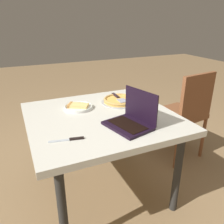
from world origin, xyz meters
TOP-DOWN VIEW (x-y plane):
  - ground_plane at (0.00, 0.00)m, footprint 12.00×12.00m
  - dining_table at (0.00, 0.00)m, footprint 1.03×1.07m
  - laptop at (0.25, 0.12)m, footprint 0.34×0.29m
  - pizza_plate at (-0.20, -0.12)m, footprint 0.24×0.24m
  - pizza_tray at (-0.19, 0.25)m, footprint 0.32×0.32m
  - table_knife at (0.27, -0.31)m, footprint 0.06×0.21m
  - chair_near at (-0.14, 0.94)m, footprint 0.48×0.48m

SIDE VIEW (x-z plane):
  - ground_plane at x=0.00m, z-range 0.00..0.00m
  - chair_near at x=-0.14m, z-range 0.07..0.99m
  - dining_table at x=0.00m, z-range 0.28..0.98m
  - table_knife at x=0.27m, z-range 0.70..0.71m
  - pizza_plate at x=-0.20m, z-range 0.70..0.73m
  - pizza_tray at x=-0.19m, z-range 0.70..0.74m
  - laptop at x=0.25m, z-range 0.63..0.87m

